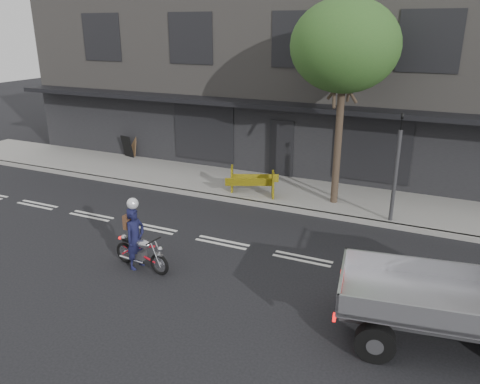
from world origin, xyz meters
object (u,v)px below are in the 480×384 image
at_px(rider, 135,238).
at_px(street_tree, 345,46).
at_px(traffic_light_pole, 396,174).
at_px(sandwich_board, 127,146).
at_px(motorcycle, 141,252).
at_px(construction_barrier, 249,183).

bearing_deg(rider, street_tree, -21.26).
xyz_separation_m(traffic_light_pole, sandwich_board, (-12.08, 2.65, -1.00)).
xyz_separation_m(traffic_light_pole, motorcycle, (-5.40, -5.54, -1.18)).
xyz_separation_m(motorcycle, rider, (-0.15, 0.00, 0.35)).
height_order(motorcycle, rider, rider).
xyz_separation_m(street_tree, traffic_light_pole, (2.00, -0.85, -3.63)).
bearing_deg(street_tree, rider, -119.05).
height_order(traffic_light_pole, construction_barrier, traffic_light_pole).
relative_size(traffic_light_pole, motorcycle, 1.99).
bearing_deg(traffic_light_pole, rider, -135.04).
xyz_separation_m(street_tree, construction_barrier, (-2.90, -0.65, -4.65)).
relative_size(rider, sandwich_board, 1.62).
bearing_deg(sandwich_board, traffic_light_pole, 2.69).
relative_size(street_tree, sandwich_board, 6.74).
bearing_deg(construction_barrier, traffic_light_pole, -2.32).
bearing_deg(traffic_light_pole, construction_barrier, 177.68).
xyz_separation_m(street_tree, motorcycle, (-3.40, -6.39, -4.81)).
bearing_deg(motorcycle, street_tree, 69.78).
bearing_deg(construction_barrier, motorcycle, -94.99).
height_order(motorcycle, sandwich_board, sandwich_board).
distance_m(street_tree, motorcycle, 8.69).
height_order(traffic_light_pole, sandwich_board, traffic_light_pole).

